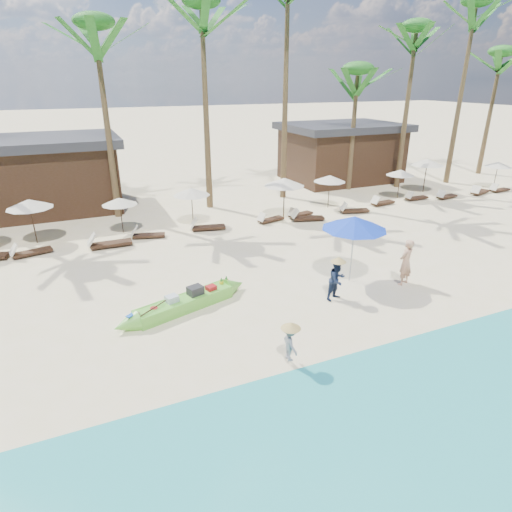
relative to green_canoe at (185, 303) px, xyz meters
name	(u,v)px	position (x,y,z in m)	size (l,w,h in m)	color
ground	(277,321)	(2.58, -2.01, -0.25)	(240.00, 240.00, 0.00)	beige
wet_sand_strip	(371,425)	(2.58, -7.01, -0.24)	(240.00, 4.50, 0.01)	tan
green_canoe	(185,303)	(0.00, 0.00, 0.00)	(5.59, 2.01, 0.73)	#61BC39
tourist	(406,262)	(8.35, -1.43, 0.67)	(0.67, 0.44, 1.83)	tan
vendor_green	(337,280)	(5.24, -1.44, 0.52)	(0.74, 0.58, 1.53)	#15213C
vendor_yellow	(290,343)	(1.89, -4.24, 0.47)	(0.69, 0.40, 1.07)	gray
blue_umbrella	(355,223)	(6.61, -0.34, 2.16)	(2.47, 2.47, 2.66)	#99999E
resort_parasol_4	(29,204)	(-4.99, 9.26, 1.73)	(2.12, 2.12, 2.19)	#331F14
lounger_4_left	(29,252)	(-5.23, 7.56, -0.05)	(1.81, 0.92, 0.59)	#331F14
lounger_4_right	(108,243)	(-1.86, 7.23, -0.02)	(2.01, 0.64, 0.68)	#331F14
resort_parasol_5	(119,201)	(-0.91, 9.18, 1.43)	(1.80, 1.80, 1.85)	#331F14
lounger_5_left	(146,234)	(0.06, 7.82, -0.06)	(1.73, 0.91, 0.56)	#331F14
resort_parasol_6	(191,192)	(2.80, 8.98, 1.60)	(1.99, 1.99, 2.05)	#331F14
lounger_6_left	(206,226)	(3.17, 7.79, -0.04)	(1.92, 0.93, 0.63)	#331F14
lounger_6_right	(269,219)	(6.84, 7.70, -0.06)	(1.69, 0.87, 0.55)	#331F14
resort_parasol_7	(284,182)	(7.88, 8.02, 1.87)	(2.28, 2.28, 2.35)	#331F14
lounger_7_left	(306,217)	(8.84, 7.11, -0.04)	(1.92, 1.04, 0.62)	#331F14
lounger_7_right	(299,214)	(8.83, 7.88, -0.06)	(1.72, 0.93, 0.56)	#331F14
resort_parasol_8	(330,179)	(11.45, 8.94, 1.58)	(1.96, 1.96, 2.02)	#331F14
lounger_8_left	(353,210)	(12.18, 7.33, -0.05)	(1.82, 0.98, 0.59)	#331F14
resort_parasol_9	(401,173)	(16.98, 9.04, 1.48)	(1.85, 1.85, 1.91)	#331F14
lounger_9_left	(382,202)	(14.85, 8.03, -0.05)	(1.75, 0.74, 0.58)	#331F14
lounger_9_right	(416,197)	(17.72, 8.15, -0.06)	(1.65, 0.52, 0.56)	#331F14
resort_parasol_10	(427,162)	(19.82, 9.69, 1.86)	(2.26, 2.26, 2.33)	#331F14
lounger_10_left	(446,196)	(19.83, 7.61, -0.06)	(1.73, 0.77, 0.57)	#331F14
lounger_10_right	(479,191)	(22.85, 7.57, -0.04)	(1.91, 1.06, 0.62)	#331F14
resort_parasol_11	(498,164)	(25.46, 8.56, 1.47)	(1.85, 1.85, 1.91)	#331F14
lounger_11_left	(499,189)	(24.71, 7.53, -0.06)	(1.66, 0.56, 0.56)	#331F14
palm_3	(98,54)	(-0.78, 12.26, 8.33)	(2.08, 2.08, 10.52)	brown
palm_4	(203,39)	(4.73, 12.00, 9.20)	(2.08, 2.08, 11.70)	brown
palm_5	(287,16)	(10.03, 12.37, 10.57)	(2.08, 2.08, 13.60)	brown
palm_6	(357,85)	(15.42, 12.51, 6.81)	(2.08, 2.08, 8.51)	brown
palm_7	(414,53)	(19.15, 11.67, 8.75)	(2.08, 2.08, 11.08)	brown
palm_8	(471,35)	(23.65, 11.32, 9.93)	(2.08, 2.08, 12.70)	brown
palm_9	(499,70)	(28.79, 12.79, 7.81)	(2.08, 2.08, 9.82)	brown
pavilion_west	(26,175)	(-5.42, 15.49, 1.95)	(10.80, 6.60, 4.30)	#331F14
pavilion_east	(341,151)	(16.58, 15.49, 1.95)	(8.80, 6.60, 4.30)	#331F14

